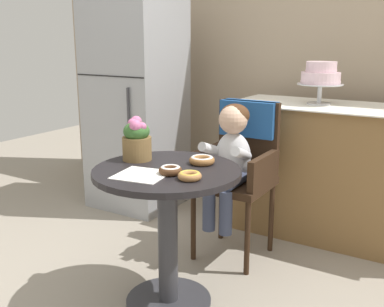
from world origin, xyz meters
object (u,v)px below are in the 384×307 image
Objects in this scene: flower_vase at (137,139)px; donut_mid at (202,160)px; donut_front at (170,170)px; seated_child at (230,153)px; cafe_table at (167,210)px; tiered_cake_stand at (321,76)px; donut_side at (190,175)px; wicker_chair at (242,153)px; refrigerator at (136,101)px.

donut_mid is at bearing 17.70° from flower_vase.
seated_child is at bearing 92.27° from donut_front.
tiered_cake_stand is (0.34, 1.30, 0.58)m from cafe_table.
cafe_table is 0.31m from donut_side.
donut_side is 0.45m from flower_vase.
donut_side is 0.36× the size of tiered_cake_stand.
donut_front is 0.33m from flower_vase.
refrigerator reaches higher than wicker_chair.
donut_front is 0.06× the size of refrigerator.
donut_mid is at bearing 58.37° from cafe_table.
donut_front is 1.44m from tiered_cake_stand.
donut_mid is 0.43× the size of tiered_cake_stand.
donut_mid is at bearing -82.17° from seated_child.
seated_child is at bearing 97.83° from donut_mid.
cafe_table is at bearing -93.90° from seated_child.
tiered_cake_stand reaches higher than donut_mid.
wicker_chair reaches higher than cafe_table.
tiered_cake_stand is at bearing 65.48° from flower_vase.
tiered_cake_stand is (0.30, 0.70, 0.41)m from seated_child.
refrigerator is at bearing 133.67° from cafe_table.
cafe_table is at bearing 154.14° from donut_side.
refrigerator is (-0.82, 1.04, 0.02)m from flower_vase.
wicker_chair is at bearing 90.00° from seated_child.
donut_mid is (0.10, 0.16, 0.23)m from cafe_table.
refrigerator reaches higher than donut_side.
donut_mid is at bearing -39.17° from refrigerator.
donut_side is 0.06× the size of refrigerator.
donut_front is at bearing -45.43° from cafe_table.
seated_child is 3.27× the size of flower_vase.
flower_vase reaches higher than donut_side.
tiered_cake_stand is at bearing 75.33° from cafe_table.
tiered_cake_stand is at bearing 66.93° from seated_child.
seated_child is at bearing -113.07° from tiered_cake_stand.
cafe_table is 0.42× the size of refrigerator.
donut_side reaches higher than cafe_table.
refrigerator is (-1.12, 1.17, 0.11)m from donut_front.
cafe_table is at bearing 134.57° from donut_front.
wicker_chair is at bearing -17.70° from refrigerator.
wicker_chair is 7.41× the size of donut_mid.
wicker_chair is at bearing 91.84° from donut_front.
donut_mid is 1.49m from refrigerator.
refrigerator reaches higher than flower_vase.
cafe_table is 1.56m from refrigerator.
donut_front is 0.49× the size of flower_vase.
seated_child reaches higher than wicker_chair.
donut_front is at bearing -87.73° from seated_child.
wicker_chair is 0.60m from donut_mid.
seated_child reaches higher than flower_vase.
donut_mid is 0.27m from donut_side.
refrigerator is at bearing 161.88° from wicker_chair.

